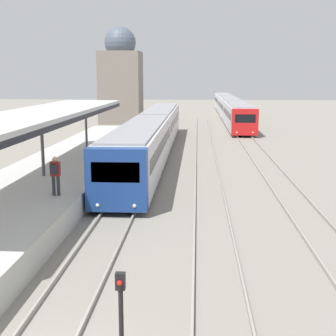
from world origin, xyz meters
TOP-DOWN VIEW (x-y plane):
  - platform_canopy at (-4.31, 15.19)m, footprint 4.00×23.50m
  - person_on_platform at (-2.52, 11.24)m, footprint 0.40×0.40m
  - train_near at (0.00, 28.35)m, footprint 2.67×33.84m
  - train_far at (8.15, 62.52)m, footprint 2.64×47.28m
  - signal_post_near at (1.91, 1.08)m, footprint 0.20×0.22m
  - distant_domed_building at (-6.62, 53.99)m, footprint 5.26×5.26m

SIDE VIEW (x-z plane):
  - signal_post_near at x=1.91m, z-range 0.23..2.31m
  - train_far at x=8.15m, z-range 0.17..3.17m
  - train_near at x=0.00m, z-range 0.17..3.28m
  - person_on_platform at x=-2.52m, z-range 1.17..2.83m
  - platform_canopy at x=-4.31m, z-range 2.52..5.78m
  - distant_domed_building at x=-6.62m, z-range -0.39..11.97m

